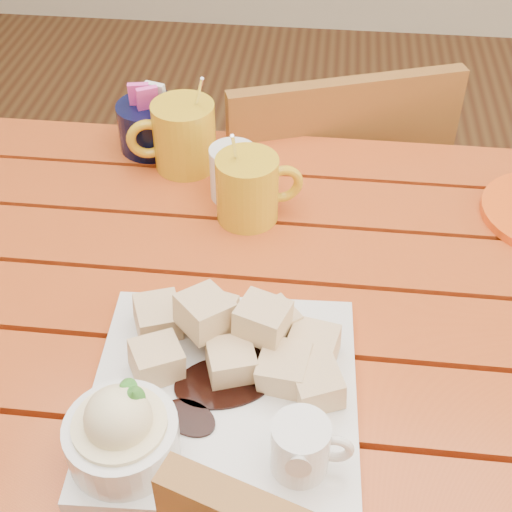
# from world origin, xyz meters

# --- Properties ---
(table) EXTENTS (1.20, 0.79, 0.75)m
(table) POSITION_xyz_m (0.00, 0.00, 0.64)
(table) COLOR #A13514
(table) RESTS_ON ground
(dessert_plate) EXTENTS (0.29, 0.29, 0.11)m
(dessert_plate) POSITION_xyz_m (-0.04, -0.15, 0.78)
(dessert_plate) COLOR white
(dessert_plate) RESTS_ON table
(coffee_mug_left) EXTENTS (0.13, 0.09, 0.15)m
(coffee_mug_left) POSITION_xyz_m (-0.15, 0.29, 0.80)
(coffee_mug_left) COLOR gold
(coffee_mug_left) RESTS_ON table
(coffee_mug_right) EXTENTS (0.12, 0.08, 0.14)m
(coffee_mug_right) POSITION_xyz_m (-0.03, 0.18, 0.80)
(coffee_mug_right) COLOR gold
(coffee_mug_right) RESTS_ON table
(cream_pitcher) EXTENTS (0.09, 0.08, 0.08)m
(cream_pitcher) POSITION_xyz_m (-0.06, 0.23, 0.79)
(cream_pitcher) COLOR white
(cream_pitcher) RESTS_ON table
(sugar_caddy) EXTENTS (0.10, 0.10, 0.11)m
(sugar_caddy) POSITION_xyz_m (-0.21, 0.34, 0.79)
(sugar_caddy) COLOR black
(sugar_caddy) RESTS_ON table
(chair_far) EXTENTS (0.50, 0.50, 0.83)m
(chair_far) POSITION_xyz_m (0.06, 0.53, 0.47)
(chair_far) COLOR brown
(chair_far) RESTS_ON ground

